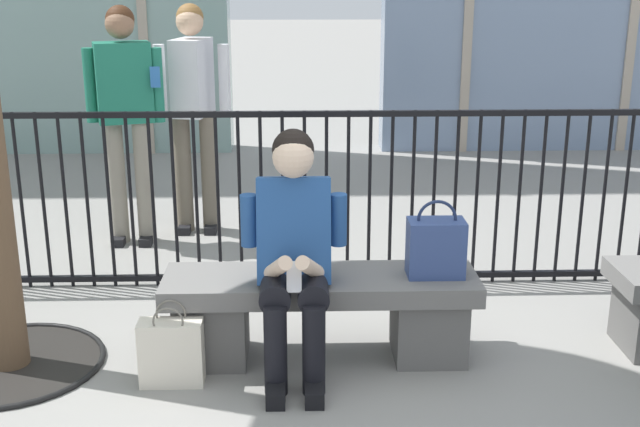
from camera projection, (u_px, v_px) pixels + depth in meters
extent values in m
plane|color=gray|center=(321.00, 356.00, 4.21)|extent=(60.00, 60.00, 0.00)
cube|color=slate|center=(321.00, 285.00, 4.09)|extent=(1.60, 0.44, 0.10)
cube|color=#605E5B|center=(212.00, 327.00, 4.14)|extent=(0.36, 0.37, 0.35)
cube|color=#605E5B|center=(428.00, 324.00, 4.17)|extent=(0.36, 0.37, 0.35)
cylinder|color=black|center=(276.00, 286.00, 3.89)|extent=(0.15, 0.40, 0.15)
cylinder|color=black|center=(276.00, 350.00, 3.77)|extent=(0.11, 0.11, 0.45)
cube|color=black|center=(276.00, 392.00, 3.77)|extent=(0.09, 0.22, 0.08)
cylinder|color=black|center=(313.00, 285.00, 3.90)|extent=(0.15, 0.40, 0.15)
cylinder|color=black|center=(314.00, 350.00, 3.78)|extent=(0.11, 0.11, 0.45)
cube|color=black|center=(314.00, 391.00, 3.78)|extent=(0.09, 0.22, 0.08)
cube|color=#234C8C|center=(294.00, 230.00, 3.96)|extent=(0.36, 0.30, 0.55)
cylinder|color=#234C8C|center=(249.00, 220.00, 3.94)|extent=(0.08, 0.08, 0.26)
cylinder|color=beige|center=(277.00, 269.00, 3.78)|extent=(0.16, 0.28, 0.20)
cylinder|color=#234C8C|center=(338.00, 220.00, 3.95)|extent=(0.08, 0.08, 0.26)
cylinder|color=beige|center=(311.00, 268.00, 3.79)|extent=(0.16, 0.28, 0.20)
cube|color=silver|center=(294.00, 277.00, 3.73)|extent=(0.07, 0.10, 0.13)
sphere|color=beige|center=(293.00, 157.00, 3.84)|extent=(0.20, 0.20, 0.20)
sphere|color=black|center=(293.00, 150.00, 3.86)|extent=(0.20, 0.20, 0.20)
cube|color=#33477F|center=(436.00, 248.00, 4.04)|extent=(0.28, 0.17, 0.29)
torus|color=#1E2A4C|center=(437.00, 219.00, 4.00)|extent=(0.20, 0.02, 0.20)
cube|color=beige|center=(172.00, 353.00, 3.88)|extent=(0.31, 0.13, 0.33)
torus|color=slate|center=(168.00, 322.00, 3.79)|extent=(0.15, 0.01, 0.15)
torus|color=slate|center=(171.00, 314.00, 3.88)|extent=(0.15, 0.01, 0.15)
cylinder|color=#6B6051|center=(183.00, 174.00, 6.12)|extent=(0.13, 0.13, 0.90)
cube|color=black|center=(185.00, 228.00, 6.21)|extent=(0.09, 0.22, 0.06)
cylinder|color=#6B6051|center=(210.00, 174.00, 6.13)|extent=(0.13, 0.13, 0.90)
cube|color=black|center=(211.00, 227.00, 6.21)|extent=(0.09, 0.22, 0.06)
cube|color=silver|center=(192.00, 77.00, 5.92)|extent=(0.29, 0.42, 0.56)
cylinder|color=silver|center=(160.00, 80.00, 5.91)|extent=(0.08, 0.08, 0.52)
cylinder|color=silver|center=(224.00, 80.00, 5.93)|extent=(0.08, 0.08, 0.52)
sphere|color=#DBAD89|center=(190.00, 22.00, 5.80)|extent=(0.20, 0.20, 0.20)
sphere|color=olive|center=(190.00, 17.00, 5.81)|extent=(0.20, 0.20, 0.20)
cylinder|color=gray|center=(117.00, 183.00, 5.86)|extent=(0.13, 0.13, 0.90)
cube|color=black|center=(120.00, 239.00, 5.94)|extent=(0.09, 0.22, 0.06)
cylinder|color=gray|center=(145.00, 183.00, 5.86)|extent=(0.13, 0.13, 0.90)
cube|color=black|center=(147.00, 239.00, 5.95)|extent=(0.09, 0.22, 0.06)
cube|color=#1E7259|center=(124.00, 82.00, 5.65)|extent=(0.43, 0.32, 0.56)
cylinder|color=#1E7259|center=(90.00, 85.00, 5.65)|extent=(0.08, 0.08, 0.52)
cylinder|color=#1E7259|center=(157.00, 85.00, 5.66)|extent=(0.08, 0.08, 0.52)
sphere|color=#8E664C|center=(120.00, 24.00, 5.53)|extent=(0.20, 0.20, 0.20)
sphere|color=#472816|center=(120.00, 20.00, 5.54)|extent=(0.20, 0.20, 0.20)
cube|color=#2D6BB7|center=(155.00, 77.00, 5.54)|extent=(0.07, 0.01, 0.14)
cylinder|color=black|center=(21.00, 202.00, 4.97)|extent=(0.02, 0.02, 1.12)
cylinder|color=black|center=(43.00, 202.00, 4.98)|extent=(0.02, 0.02, 1.12)
cylinder|color=black|center=(65.00, 202.00, 4.98)|extent=(0.02, 0.02, 1.12)
cylinder|color=black|center=(87.00, 202.00, 4.98)|extent=(0.02, 0.02, 1.12)
cylinder|color=black|center=(109.00, 201.00, 4.99)|extent=(0.02, 0.02, 1.12)
cylinder|color=black|center=(131.00, 201.00, 4.99)|extent=(0.02, 0.02, 1.12)
cylinder|color=black|center=(153.00, 201.00, 5.00)|extent=(0.02, 0.02, 1.12)
cylinder|color=black|center=(175.00, 201.00, 5.00)|extent=(0.02, 0.02, 1.12)
cylinder|color=black|center=(196.00, 201.00, 5.00)|extent=(0.02, 0.02, 1.12)
cylinder|color=black|center=(218.00, 200.00, 5.01)|extent=(0.02, 0.02, 1.12)
cylinder|color=black|center=(240.00, 200.00, 5.01)|extent=(0.02, 0.02, 1.12)
cylinder|color=black|center=(262.00, 200.00, 5.01)|extent=(0.02, 0.02, 1.12)
cylinder|color=black|center=(283.00, 200.00, 5.02)|extent=(0.02, 0.02, 1.12)
cylinder|color=black|center=(305.00, 200.00, 5.02)|extent=(0.02, 0.02, 1.12)
cylinder|color=black|center=(326.00, 200.00, 5.03)|extent=(0.02, 0.02, 1.12)
cylinder|color=black|center=(348.00, 199.00, 5.03)|extent=(0.02, 0.02, 1.12)
cylinder|color=black|center=(369.00, 199.00, 5.03)|extent=(0.02, 0.02, 1.12)
cylinder|color=black|center=(391.00, 199.00, 5.04)|extent=(0.02, 0.02, 1.12)
cylinder|color=black|center=(412.00, 199.00, 5.04)|extent=(0.02, 0.02, 1.12)
cylinder|color=black|center=(434.00, 199.00, 5.05)|extent=(0.02, 0.02, 1.12)
cylinder|color=black|center=(455.00, 199.00, 5.05)|extent=(0.02, 0.02, 1.12)
cylinder|color=black|center=(476.00, 198.00, 5.05)|extent=(0.02, 0.02, 1.12)
cylinder|color=black|center=(498.00, 198.00, 5.06)|extent=(0.02, 0.02, 1.12)
cylinder|color=black|center=(519.00, 198.00, 5.06)|extent=(0.02, 0.02, 1.12)
cylinder|color=black|center=(540.00, 198.00, 5.07)|extent=(0.02, 0.02, 1.12)
cylinder|color=black|center=(561.00, 198.00, 5.07)|extent=(0.02, 0.02, 1.12)
cylinder|color=black|center=(583.00, 197.00, 5.07)|extent=(0.02, 0.02, 1.12)
cylinder|color=black|center=(604.00, 197.00, 5.08)|extent=(0.02, 0.02, 1.12)
cylinder|color=black|center=(625.00, 197.00, 5.08)|extent=(0.02, 0.02, 1.12)
cube|color=black|center=(316.00, 276.00, 5.17)|extent=(9.05, 0.04, 0.04)
cube|color=black|center=(315.00, 114.00, 4.87)|extent=(9.05, 0.04, 0.04)
cylinder|color=black|center=(11.00, 364.00, 4.11)|extent=(0.92, 0.92, 0.01)
torus|color=black|center=(11.00, 363.00, 4.11)|extent=(0.95, 0.95, 0.03)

